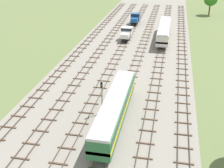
% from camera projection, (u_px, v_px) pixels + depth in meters
% --- Properties ---
extents(ground_plane, '(480.00, 480.00, 0.00)m').
position_uv_depth(ground_plane, '(129.00, 55.00, 70.38)').
color(ground_plane, '#5B6B3D').
extents(ballast_bed, '(28.15, 176.00, 0.01)m').
position_uv_depth(ballast_bed, '(129.00, 55.00, 70.38)').
color(ballast_bed, gray).
rests_on(ballast_bed, ground).
extents(track_far_left, '(2.40, 126.00, 0.29)m').
position_uv_depth(track_far_left, '(80.00, 50.00, 73.39)').
color(track_far_left, '#47382D').
rests_on(track_far_left, ground).
extents(track_left, '(2.40, 126.00, 0.29)m').
position_uv_depth(track_left, '(99.00, 51.00, 72.52)').
color(track_left, '#47382D').
rests_on(track_left, ground).
extents(track_centre_left, '(2.40, 126.00, 0.29)m').
position_uv_depth(track_centre_left, '(119.00, 52.00, 71.65)').
color(track_centre_left, '#47382D').
rests_on(track_centre_left, ground).
extents(track_centre, '(2.40, 126.00, 0.29)m').
position_uv_depth(track_centre, '(140.00, 54.00, 70.78)').
color(track_centre, '#47382D').
rests_on(track_centre, ground).
extents(track_centre_right, '(2.40, 126.00, 0.29)m').
position_uv_depth(track_centre_right, '(161.00, 55.00, 69.91)').
color(track_centre_right, '#47382D').
rests_on(track_centre_right, ground).
extents(track_right, '(2.40, 126.00, 0.29)m').
position_uv_depth(track_right, '(182.00, 56.00, 69.04)').
color(track_right, '#47382D').
rests_on(track_right, ground).
extents(diesel_railcar_centre_nearest, '(2.96, 20.50, 3.80)m').
position_uv_depth(diesel_railcar_centre_nearest, '(115.00, 108.00, 42.66)').
color(diesel_railcar_centre_nearest, '#286638').
rests_on(diesel_railcar_centre_nearest, ground).
extents(shunter_loco_centre_left_near, '(2.74, 8.46, 3.10)m').
position_uv_depth(shunter_loco_centre_left_near, '(127.00, 32.00, 80.98)').
color(shunter_loco_centre_left_near, white).
rests_on(shunter_loco_centre_left_near, ground).
extents(diesel_railcar_centre_right_mid, '(2.96, 20.50, 3.80)m').
position_uv_depth(diesel_railcar_centre_right_mid, '(164.00, 30.00, 80.11)').
color(diesel_railcar_centre_right_mid, beige).
rests_on(diesel_railcar_centre_right_mid, ground).
extents(shunter_loco_centre_left_midfar, '(2.74, 8.46, 3.10)m').
position_uv_depth(shunter_loco_centre_left_midfar, '(135.00, 17.00, 96.63)').
color(shunter_loco_centre_left_midfar, '#194C8C').
rests_on(shunter_loco_centre_left_midfar, ground).
extents(signal_post_nearest, '(0.28, 0.47, 5.40)m').
position_uv_depth(signal_post_nearest, '(102.00, 93.00, 44.84)').
color(signal_post_nearest, gray).
rests_on(signal_post_nearest, ground).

